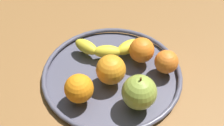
% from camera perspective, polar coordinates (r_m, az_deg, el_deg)
% --- Properties ---
extents(ground_plane, '(1.55, 1.55, 0.04)m').
position_cam_1_polar(ground_plane, '(0.75, -0.00, -3.63)').
color(ground_plane, brown).
extents(fruit_bowl, '(0.36, 0.36, 0.02)m').
position_cam_1_polar(fruit_bowl, '(0.73, -0.00, -2.13)').
color(fruit_bowl, '#504F61').
rests_on(fruit_bowl, ground_plane).
extents(banana, '(0.20, 0.08, 0.03)m').
position_cam_1_polar(banana, '(0.76, -0.70, 3.02)').
color(banana, yellow).
rests_on(banana, fruit_bowl).
extents(apple, '(0.08, 0.08, 0.09)m').
position_cam_1_polar(apple, '(0.63, 5.54, -5.89)').
color(apple, '#94A942').
rests_on(apple, fruit_bowl).
extents(orange_back_right, '(0.07, 0.07, 0.07)m').
position_cam_1_polar(orange_back_right, '(0.68, -0.23, -1.35)').
color(orange_back_right, orange).
rests_on(orange_back_right, fruit_bowl).
extents(orange_center, '(0.06, 0.06, 0.06)m').
position_cam_1_polar(orange_center, '(0.72, 10.93, 0.23)').
color(orange_center, orange).
rests_on(orange_center, fruit_bowl).
extents(orange_front_left, '(0.07, 0.07, 0.07)m').
position_cam_1_polar(orange_front_left, '(0.73, 6.03, 2.61)').
color(orange_front_left, orange).
rests_on(orange_front_left, fruit_bowl).
extents(orange_back_left, '(0.07, 0.07, 0.07)m').
position_cam_1_polar(orange_back_left, '(0.65, -6.69, -5.14)').
color(orange_back_left, orange).
rests_on(orange_back_left, fruit_bowl).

